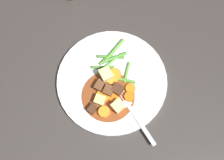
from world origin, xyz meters
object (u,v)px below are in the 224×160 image
Objects in this scene: carrot_slice_6 at (130,90)px; fork at (133,113)px; carrot_slice_3 at (113,74)px; carrot_slice_2 at (113,96)px; potato_chunk_0 at (100,100)px; potato_chunk_2 at (118,106)px; meat_chunk_2 at (100,86)px; carrot_slice_5 at (104,96)px; meat_chunk_3 at (92,109)px; meat_chunk_0 at (109,91)px; dinner_plate at (112,81)px; carrot_slice_4 at (104,112)px; potato_chunk_1 at (106,75)px; carrot_slice_1 at (114,80)px; meat_chunk_1 at (117,89)px; carrot_slice_0 at (129,97)px.

fork is at bearing 36.08° from carrot_slice_6.
carrot_slice_6 is (0.02, 0.06, -0.00)m from carrot_slice_3.
carrot_slice_2 is 1.10× the size of potato_chunk_0.
potato_chunk_2 is 0.07m from meat_chunk_2.
carrot_slice_5 is at bearing -102.72° from potato_chunk_2.
meat_chunk_3 is (0.06, 0.01, -0.00)m from meat_chunk_2.
meat_chunk_0 is 1.15× the size of meat_chunk_3.
fork is at bearing 59.18° from dinner_plate.
carrot_slice_4 is (0.10, 0.03, 0.00)m from carrot_slice_3.
carrot_slice_5 is (-0.04, -0.02, -0.00)m from carrot_slice_4.
potato_chunk_1 is 0.03m from meat_chunk_2.
potato_chunk_1 reaches higher than meat_chunk_2.
carrot_slice_1 is 0.03m from meat_chunk_0.
potato_chunk_1 is (0.02, -0.01, 0.01)m from carrot_slice_3.
potato_chunk_2 is 0.06m from meat_chunk_3.
potato_chunk_2 is 1.03× the size of meat_chunk_0.
carrot_slice_6 is at bearing -143.92° from fork.
meat_chunk_2 is (-0.02, -0.02, 0.01)m from carrot_slice_5.
carrot_slice_2 is (0.04, 0.02, -0.00)m from carrot_slice_1.
carrot_slice_5 is at bearing -48.52° from carrot_slice_6.
meat_chunk_1 is at bearing -117.94° from fork.
fork is at bearing 97.87° from potato_chunk_0.
carrot_slice_2 reaches higher than fork.
meat_chunk_1 reaches higher than fork.
carrot_slice_1 is at bearing 31.13° from carrot_slice_3.
meat_chunk_2 is (-0.00, -0.03, -0.00)m from meat_chunk_0.
meat_chunk_2 is (0.03, -0.02, 0.00)m from carrot_slice_1.
meat_chunk_1 is at bearing 105.23° from meat_chunk_2.
carrot_slice_6 is at bearing 82.99° from carrot_slice_1.
potato_chunk_1 reaches higher than potato_chunk_0.
potato_chunk_1 reaches higher than dinner_plate.
carrot_slice_3 reaches higher than carrot_slice_2.
potato_chunk_1 is 1.46× the size of meat_chunk_3.
carrot_slice_3 is 0.06m from carrot_slice_6.
meat_chunk_0 is (0.03, 0.01, 0.02)m from dinner_plate.
carrot_slice_6 is 0.99× the size of meat_chunk_1.
potato_chunk_2 is 0.04m from fork.
fork is (0.02, 0.08, -0.01)m from meat_chunk_0.
carrot_slice_1 is 1.11× the size of carrot_slice_4.
carrot_slice_1 is at bearing 144.40° from meat_chunk_2.
carrot_slice_0 reaches higher than carrot_slice_2.
carrot_slice_1 is at bearing -154.87° from carrot_slice_2.
potato_chunk_0 is at bearing -54.50° from carrot_slice_0.
potato_chunk_1 is at bearing -93.13° from carrot_slice_6.
carrot_slice_5 is at bearing 167.79° from meat_chunk_3.
carrot_slice_2 and carrot_slice_5 have the same top height.
carrot_slice_1 reaches higher than carrot_slice_0.
potato_chunk_1 is at bearing -41.98° from carrot_slice_3.
carrot_slice_3 is 1.31× the size of potato_chunk_2.
potato_chunk_1 is at bearing -113.46° from meat_chunk_1.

